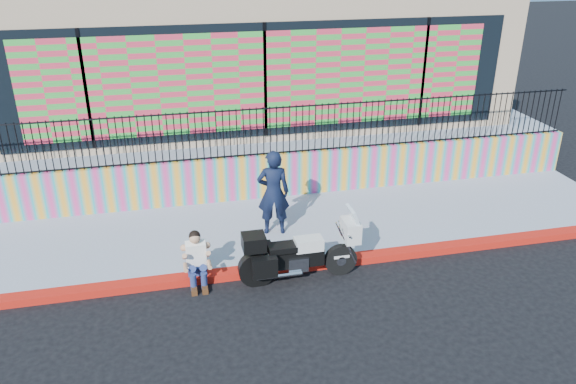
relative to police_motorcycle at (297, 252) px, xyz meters
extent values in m
plane|color=black|center=(0.26, 0.35, -0.60)|extent=(90.00, 90.00, 0.00)
cube|color=#B11B0C|center=(0.26, 0.35, -0.52)|extent=(16.00, 0.30, 0.15)
cube|color=gray|center=(0.26, 2.00, -0.52)|extent=(16.00, 3.00, 0.15)
cube|color=#E13B88|center=(0.26, 3.60, 0.10)|extent=(16.00, 0.20, 1.10)
cube|color=gray|center=(0.26, 8.70, 0.03)|extent=(16.00, 10.00, 1.25)
cube|color=tan|center=(0.26, 8.50, 2.65)|extent=(14.00, 8.00, 4.00)
cube|color=black|center=(0.26, 4.48, 2.25)|extent=(12.60, 0.04, 2.80)
cube|color=#DA304B|center=(0.26, 4.45, 2.25)|extent=(11.48, 0.02, 2.40)
cylinder|color=black|center=(0.87, 0.00, -0.28)|extent=(0.64, 0.14, 0.64)
cylinder|color=black|center=(-0.78, 0.00, -0.28)|extent=(0.64, 0.14, 0.64)
cube|color=black|center=(0.04, 0.00, -0.11)|extent=(0.92, 0.27, 0.33)
cube|color=silver|center=(0.00, 0.00, -0.21)|extent=(0.39, 0.33, 0.29)
cube|color=silver|center=(0.22, 0.00, 0.16)|extent=(0.54, 0.31, 0.23)
cube|color=black|center=(-0.30, 0.00, 0.14)|extent=(0.54, 0.33, 0.12)
cube|color=silver|center=(1.05, 0.00, 0.36)|extent=(0.29, 0.51, 0.41)
cube|color=silver|center=(1.09, 0.00, 0.67)|extent=(0.18, 0.45, 0.33)
cube|color=black|center=(-0.83, 0.00, 0.33)|extent=(0.43, 0.41, 0.29)
cube|color=black|center=(-0.69, -0.29, -0.06)|extent=(0.47, 0.18, 0.39)
cube|color=black|center=(-0.69, 0.29, -0.06)|extent=(0.47, 0.18, 0.39)
cube|color=silver|center=(0.87, 0.00, -0.18)|extent=(0.31, 0.16, 0.06)
imported|color=black|center=(-0.11, 1.72, 0.50)|extent=(0.75, 0.55, 1.90)
cube|color=navy|center=(-1.89, 0.43, -0.36)|extent=(0.36, 0.28, 0.18)
cube|color=white|center=(-1.89, 0.39, -0.01)|extent=(0.38, 0.27, 0.54)
sphere|color=tan|center=(-1.89, 0.35, 0.35)|extent=(0.21, 0.21, 0.21)
cube|color=#472814|center=(-1.99, -0.01, -0.55)|extent=(0.11, 0.26, 0.10)
cube|color=#472814|center=(-1.79, -0.01, -0.55)|extent=(0.11, 0.26, 0.10)
camera|label=1|loc=(-2.22, -8.98, 5.45)|focal=35.00mm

